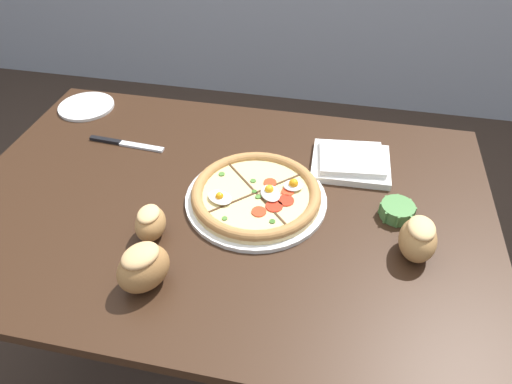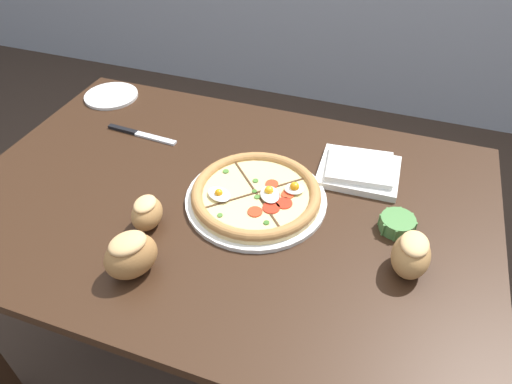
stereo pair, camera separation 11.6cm
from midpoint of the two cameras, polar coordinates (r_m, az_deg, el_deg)
The scene contains 10 objects.
ground_plane at distance 1.81m, azimuth -4.82°, elevation -19.65°, with size 12.00×12.00×0.00m, color #3D2D23.
dining_table at distance 1.26m, azimuth -6.53°, elevation -4.49°, with size 1.38×0.93×0.78m.
pizza at distance 1.17m, azimuth -2.82°, elevation -0.49°, with size 0.37×0.37×0.05m.
ramekin_bowl at distance 1.17m, azimuth 14.55°, elevation -2.35°, with size 0.09×0.09×0.04m.
napkin_folded at distance 1.30m, azimuth 9.29°, elevation 3.67°, with size 0.22×0.19×0.04m.
bread_piece_near at distance 1.06m, azimuth 16.69°, elevation -5.73°, with size 0.08×0.11×0.10m.
bread_piece_mid at distance 1.11m, azimuth -16.05°, elevation -3.84°, with size 0.07×0.09×0.08m.
bread_piece_far at distance 1.00m, azimuth -17.22°, elevation -9.11°, with size 0.14×0.15×0.11m.
knife_main at distance 1.45m, azimuth -18.27°, elevation 5.68°, with size 0.24×0.03×0.01m.
side_saucer at distance 1.68m, azimuth -22.36°, elevation 9.79°, with size 0.18×0.18×0.01m.
Camera 1 is at (0.26, -0.84, 1.58)m, focal length 32.00 mm.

